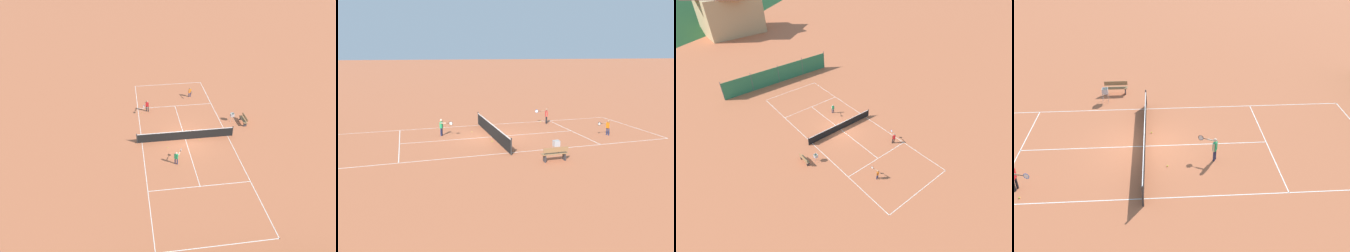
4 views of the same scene
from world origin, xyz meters
TOP-DOWN VIEW (x-y plane):
  - ground_plane at (0.00, 0.00)m, footprint 600.00×600.00m
  - court_line_markings at (0.00, 0.00)m, footprint 8.25×23.85m
  - tennis_net at (0.00, 0.00)m, footprint 9.18×0.08m
  - player_far_service at (3.14, -5.63)m, footprint 0.69×1.01m
  - player_far_baseline at (1.40, 3.40)m, footprint 0.78×0.90m
  - tennis_ball_service_box at (1.83, 1.10)m, footprint 0.07×0.07m
  - tennis_ball_near_corner at (-1.29, 0.33)m, footprint 0.07×0.07m
  - tennis_ball_by_net_right at (3.72, -5.37)m, footprint 0.07×0.07m
  - ball_hopper at (-5.30, -2.56)m, footprint 0.36×0.36m
  - courtside_bench at (-6.34, -1.98)m, footprint 0.36×1.50m

SIDE VIEW (x-z plane):
  - ground_plane at x=0.00m, z-range 0.00..0.00m
  - court_line_markings at x=0.00m, z-range 0.00..0.01m
  - tennis_ball_service_box at x=1.83m, z-range 0.00..0.07m
  - tennis_ball_near_corner at x=-1.29m, z-range 0.00..0.07m
  - tennis_ball_by_net_right at x=3.72m, z-range 0.00..0.07m
  - courtside_bench at x=-6.34m, z-range 0.03..0.87m
  - tennis_net at x=0.00m, z-range -0.03..1.03m
  - ball_hopper at x=-5.30m, z-range 0.21..1.10m
  - player_far_baseline at x=1.40m, z-range 0.10..1.35m
  - player_far_service at x=3.14m, z-range 0.11..1.42m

